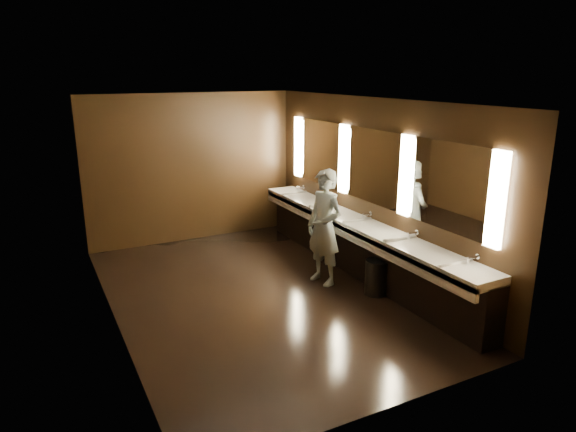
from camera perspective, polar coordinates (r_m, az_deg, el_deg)
name	(u,v)px	position (r m, az deg, el deg)	size (l,w,h in m)	color
floor	(258,295)	(7.66, -3.37, -8.74)	(6.00, 6.00, 0.00)	black
ceiling	(254,101)	(6.98, -3.75, 12.66)	(4.00, 6.00, 0.02)	#2D2D2B
wall_back	(192,168)	(9.95, -10.59, 5.25)	(4.00, 0.02, 2.80)	black
wall_front	(391,277)	(4.74, 11.42, -6.62)	(4.00, 0.02, 2.80)	black
wall_left	(107,222)	(6.68, -19.44, -0.59)	(0.02, 6.00, 2.80)	black
wall_right	(373,188)	(8.18, 9.38, 3.04)	(0.02, 6.00, 2.80)	black
sink_counter	(360,245)	(8.31, 7.95, -3.19)	(0.55, 5.40, 1.01)	black
mirror_band	(373,167)	(8.10, 9.38, 5.44)	(0.06, 5.03, 1.15)	#FBE8B8
person	(324,227)	(7.81, 4.06, -1.27)	(0.65, 0.43, 1.78)	#88A9CC
trash_bin	(376,277)	(7.70, 9.81, -6.70)	(0.34, 0.34, 0.53)	black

